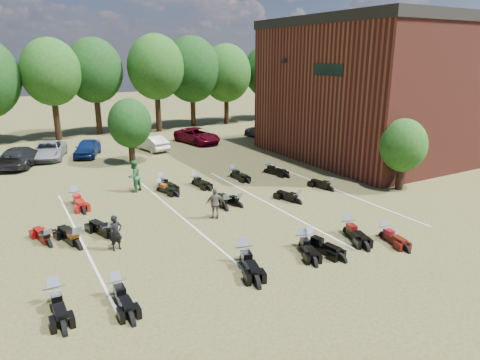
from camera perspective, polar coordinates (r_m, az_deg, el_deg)
ground at (r=20.80m, az=3.27°, el=-6.24°), size 160.00×160.00×0.00m
car_2 at (r=37.27m, az=-24.15°, el=3.63°), size 3.45×5.31×1.36m
car_3 at (r=35.63m, az=-27.14°, el=2.83°), size 4.01×5.54×1.49m
car_4 at (r=37.01m, az=-19.69°, el=4.03°), size 3.06×4.32×1.37m
car_5 at (r=37.88m, az=-11.75°, el=4.87°), size 2.16×4.17×1.31m
car_6 at (r=40.37m, az=-5.75°, el=5.90°), size 3.34×5.44×1.41m
car_7 at (r=42.91m, az=3.10°, el=6.56°), size 2.31×4.90×1.38m
person_black at (r=18.87m, az=-16.22°, el=-6.79°), size 0.63×0.48×1.55m
person_green at (r=26.44m, az=-13.96°, el=0.49°), size 1.19×1.14×1.94m
person_grey at (r=21.52m, az=-3.28°, el=-3.15°), size 1.02×0.74×1.61m
motorcycle_0 at (r=15.75m, az=-15.95°, el=-14.79°), size 0.73×2.28×1.27m
motorcycle_1 at (r=16.03m, az=-23.29°, el=-14.99°), size 0.76×2.34×1.30m
motorcycle_2 at (r=17.40m, az=0.49°, el=-10.95°), size 1.42×2.65×1.41m
motorcycle_3 at (r=18.93m, az=9.39°, el=-8.82°), size 1.05×2.34×1.26m
motorcycle_4 at (r=18.81m, az=8.27°, el=-8.94°), size 1.39×2.29×1.22m
motorcycle_5 at (r=20.60m, az=14.11°, el=-6.97°), size 1.39×2.46×1.31m
motorcycle_6 at (r=20.63m, az=18.58°, el=-7.31°), size 1.00×2.12×1.14m
motorcycle_7 at (r=20.55m, az=-24.11°, el=-8.02°), size 1.16×2.25×1.20m
motorcycle_8 at (r=19.88m, az=-20.80°, el=-8.46°), size 1.37×2.62×1.39m
motorcycle_9 at (r=20.24m, az=-16.72°, el=-7.60°), size 1.48×2.54×1.35m
motorcycle_10 at (r=23.37m, az=-0.16°, el=-3.61°), size 1.23×2.20×1.17m
motorcycle_11 at (r=22.98m, az=-1.93°, el=-3.98°), size 1.06×2.31×1.24m
motorcycle_12 at (r=24.09m, az=7.67°, el=-3.14°), size 1.16×2.21×1.18m
motorcycle_13 at (r=26.65m, az=11.90°, el=-1.42°), size 1.07×2.19×1.17m
motorcycle_15 at (r=25.60m, az=-21.01°, el=-2.94°), size 0.91×2.51×1.38m
motorcycle_16 at (r=27.34m, az=-10.39°, el=-0.89°), size 1.04×2.38×1.28m
motorcycle_17 at (r=26.44m, az=-10.59°, el=-1.50°), size 1.26×2.13×1.13m
motorcycle_18 at (r=28.97m, az=-0.92°, el=0.37°), size 0.92×2.26×1.23m
motorcycle_19 at (r=27.50m, az=-6.04°, el=-0.60°), size 1.02×2.24×1.21m
motorcycle_20 at (r=30.08m, az=3.67°, el=0.94°), size 1.35×2.39×1.27m
brick_building at (r=41.13m, az=23.20°, el=11.43°), size 25.40×15.20×10.70m
tree_line at (r=46.11m, az=-18.19°, el=13.51°), size 56.00×6.00×9.79m
young_tree_near_building at (r=27.56m, az=20.94°, el=4.34°), size 2.80×2.80×4.16m
young_tree_midfield at (r=33.07m, az=-14.48°, el=7.35°), size 3.20×3.20×4.70m
parking_lines at (r=22.00m, az=-7.63°, el=-5.04°), size 20.10×14.00×0.01m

